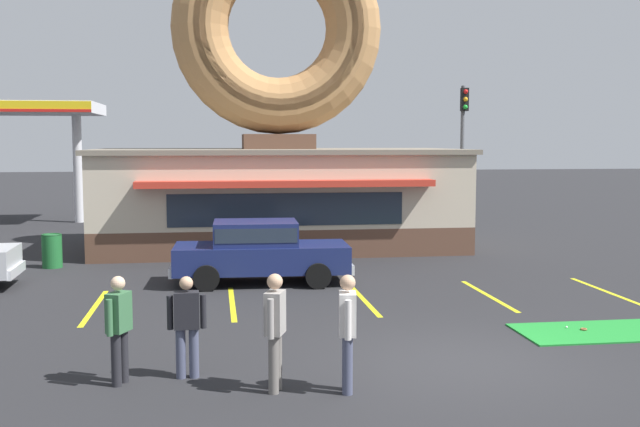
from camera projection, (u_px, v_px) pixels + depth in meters
name	position (u px, v px, depth m)	size (l,w,h in m)	color
ground_plane	(462.00, 361.00, 12.36)	(160.00, 160.00, 0.00)	#232326
donut_shop_building	(278.00, 138.00, 25.48)	(12.30, 6.75, 10.96)	brown
putting_mat	(631.00, 330.00, 14.31)	(4.39, 1.59, 0.03)	#1E842D
mini_donut_mid_right	(584.00, 329.00, 14.28)	(0.13, 0.13, 0.04)	brown
golf_ball	(567.00, 327.00, 14.43)	(0.04, 0.04, 0.04)	white
car_navy	(259.00, 249.00, 19.08)	(4.61, 2.09, 1.60)	navy
pedestrian_blue_sweater_man	(275.00, 326.00, 10.79)	(0.35, 0.57, 1.73)	slate
pedestrian_hooded_kid	(187.00, 322.00, 11.42)	(0.60, 0.25, 1.58)	#474C66
pedestrian_leather_jacket_man	(347.00, 327.00, 10.76)	(0.29, 0.59, 1.72)	#474C66
pedestrian_clipboard_woman	(119.00, 325.00, 11.12)	(0.38, 0.55, 1.64)	#232328
trash_bin	(52.00, 250.00, 21.47)	(0.57, 0.57, 0.97)	#1E662D
traffic_light_pole	(463.00, 139.00, 29.57)	(0.28, 0.47, 5.80)	#595B60
parking_stripe_far_left	(94.00, 307.00, 16.36)	(0.12, 3.60, 0.01)	yellow
parking_stripe_left	(232.00, 303.00, 16.78)	(0.12, 3.60, 0.01)	yellow
parking_stripe_mid_left	(363.00, 299.00, 17.20)	(0.12, 3.60, 0.01)	yellow
parking_stripe_centre	(488.00, 295.00, 17.62)	(0.12, 3.60, 0.01)	yellow
parking_stripe_mid_right	(607.00, 292.00, 18.03)	(0.12, 3.60, 0.01)	yellow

